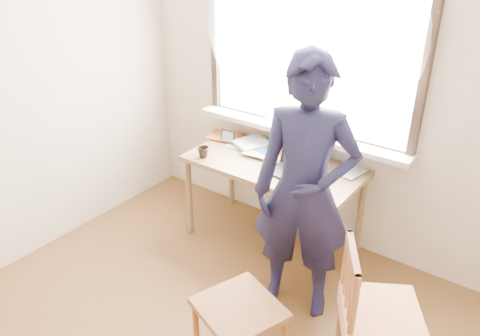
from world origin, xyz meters
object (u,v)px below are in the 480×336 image
Objects in this scene: mug_white at (277,145)px; side_chair at (377,319)px; laptop at (295,165)px; work_chair at (239,316)px; person at (305,192)px; mug_dark at (203,152)px; desk at (273,172)px.

mug_white is 0.12× the size of side_chair.
laptop is 0.64× the size of work_chair.
laptop is at bearing 141.11° from side_chair.
person reaches higher than side_chair.
mug_dark is (-0.72, -0.21, -0.01)m from laptop.
mug_white reaches higher than desk.
mug_dark is at bearing 138.20° from work_chair.
person reaches higher than mug_white.
person reaches higher than laptop.
side_chair is (1.21, -0.84, -0.18)m from desk.
person is at bearing -42.40° from desk.
mug_white is at bearing 140.71° from laptop.
mug_dark is (-0.51, -0.24, 0.12)m from desk.
side_chair is at bearing -38.99° from mug_white.
mug_dark is 1.85m from side_chair.
person is (-0.67, 0.34, 0.41)m from side_chair.
mug_dark is at bearing -163.80° from laptop.
work_chair is at bearing -74.16° from laptop.
mug_white is at bearing 116.19° from desk.
desk is 1.48m from side_chair.
desk is 0.28m from mug_white.
laptop is at bearing 106.27° from person.
side_chair is (1.00, -0.81, -0.31)m from laptop.
laptop is 1.26m from work_chair.
laptop reaches higher than side_chair.
laptop is at bearing -8.56° from desk.
desk is 0.77m from person.
mug_white is (-0.11, 0.23, 0.12)m from desk.
laptop is at bearing 105.84° from work_chair.
side_chair is at bearing -34.79° from desk.
mug_dark is at bearing 160.83° from side_chair.
laptop is (0.21, -0.03, 0.13)m from desk.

